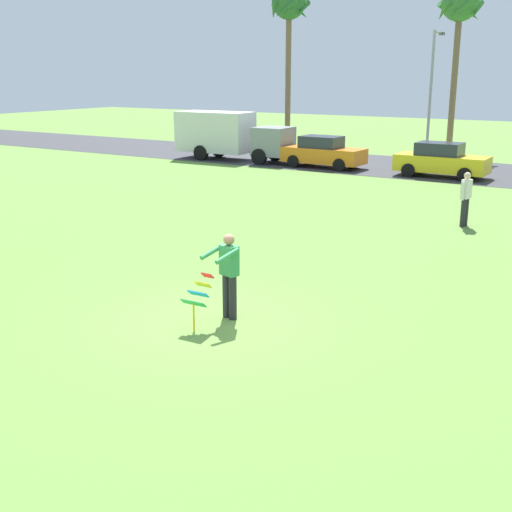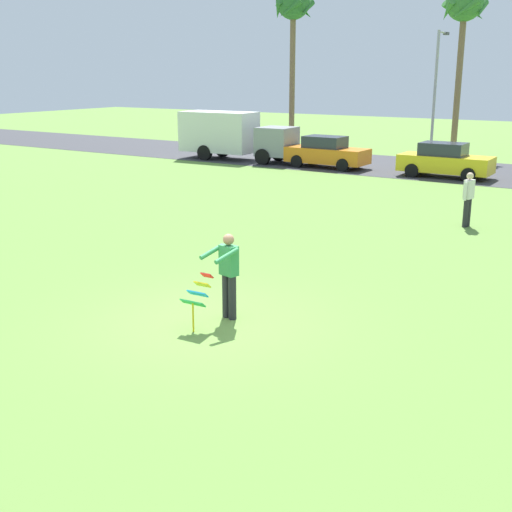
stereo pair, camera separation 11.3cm
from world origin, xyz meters
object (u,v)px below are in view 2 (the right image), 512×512
Objects in this scene: person_kite_flyer at (228,273)px; parked_truck_grey_van at (231,134)px; kite_held at (198,295)px; parked_car_yellow at (445,161)px; palm_tree_right_near at (464,11)px; streetlight_pole at (436,86)px; parked_car_orange at (327,153)px; palm_tree_left_near at (293,11)px; person_walker_near at (468,198)px.

person_kite_flyer is 24.67m from parked_truck_grey_van.
parked_car_yellow reaches higher than kite_held.
parked_truck_grey_van is at bearing -136.47° from palm_tree_right_near.
palm_tree_right_near is at bearing 97.33° from kite_held.
palm_tree_right_near is (-4.08, 29.69, 7.14)m from person_kite_flyer.
kite_held is 0.25× the size of parked_car_yellow.
parked_car_yellow is at bearing -68.18° from streetlight_pole.
palm_tree_right_near reaches higher than parked_car_orange.
kite_held is at bearing -63.91° from palm_tree_left_near.
parked_car_orange is 0.44× the size of palm_tree_right_near.
person_walker_near is (16.32, -17.79, -7.54)m from palm_tree_left_near.
palm_tree_left_near reaches higher than parked_car_yellow.
palm_tree_right_near is at bearing 6.44° from palm_tree_left_near.
person_walker_near reaches higher than parked_car_yellow.
parked_car_yellow is 2.43× the size of person_walker_near.
person_walker_near is at bearing -72.74° from palm_tree_right_near.
palm_tree_right_near is at bearing 67.41° from parked_car_orange.
palm_tree_left_near reaches higher than parked_car_orange.
parked_car_orange reaches higher than kite_held.
parked_truck_grey_van is at bearing 180.00° from parked_car_yellow.
person_kite_flyer is at bearing -63.03° from palm_tree_left_near.
streetlight_pole is (-0.76, -1.74, -4.09)m from palm_tree_right_near.
parked_car_yellow is at bearing 110.56° from person_walker_near.
person_walker_near is at bearing -31.85° from parked_truck_grey_van.
parked_car_yellow is at bearing -0.01° from parked_car_orange.
parked_truck_grey_van is at bearing -85.16° from palm_tree_left_near.
palm_tree_left_near is at bearing 176.69° from streetlight_pole.
person_kite_flyer is 0.41× the size of parked_car_orange.
parked_car_orange is at bearing 179.99° from parked_car_yellow.
parked_truck_grey_van is 10.75m from palm_tree_left_near.
parked_car_yellow is 0.42× the size of palm_tree_left_near.
person_kite_flyer is 20.52m from parked_car_yellow.
kite_held is at bearing -101.89° from person_kite_flyer.
palm_tree_left_near is at bearing 147.49° from parked_car_yellow.
streetlight_pole is at bearing 99.25° from kite_held.
parked_car_orange is 2.45× the size of person_walker_near.
kite_held is at bearing -99.76° from person_walker_near.
palm_tree_right_near reaches higher than parked_car_yellow.
parked_truck_grey_van reaches higher than parked_car_yellow.
parked_truck_grey_van is 12.01m from parked_car_yellow.
palm_tree_right_near is (-3.92, 30.47, 7.40)m from kite_held.
person_kite_flyer is 0.25× the size of streetlight_pole.
parked_car_orange is at bearing -112.59° from palm_tree_right_near.
parked_car_orange is 0.42× the size of palm_tree_left_near.
parked_car_yellow is (-1.67, 21.21, 0.09)m from kite_held.
person_walker_near reaches higher than kite_held.
streetlight_pole reaches higher than kite_held.
kite_held is 29.30m from streetlight_pole.
palm_tree_right_near reaches higher than kite_held.
palm_tree_left_near is (-14.51, 28.51, 7.52)m from person_kite_flyer.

